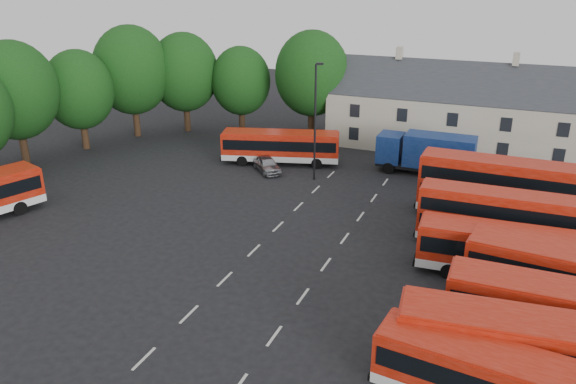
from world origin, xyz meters
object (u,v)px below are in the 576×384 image
box_truck (427,152)px  lamppost (315,119)px  bus_row_a (505,381)px  bus_dd_south (496,217)px  silver_car (267,164)px

box_truck → lamppost: 10.72m
bus_row_a → bus_dd_south: bus_dd_south is taller
bus_row_a → lamppost: (-16.76, 23.69, 3.64)m
silver_car → lamppost: 6.70m
bus_row_a → box_truck: box_truck is taller
bus_dd_south → box_truck: size_ratio=1.16×
silver_car → lamppost: size_ratio=0.40×
box_truck → lamppost: size_ratio=0.84×
bus_dd_south → box_truck: 14.69m
silver_car → lamppost: bearing=-48.5°
box_truck → lamppost: bearing=-149.0°
silver_car → lamppost: lamppost is taller
bus_dd_south → silver_car: size_ratio=2.40×
bus_row_a → bus_dd_south: size_ratio=1.09×
bus_dd_south → silver_car: (-20.15, 8.27, -1.60)m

